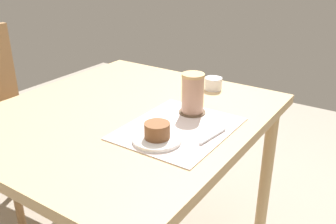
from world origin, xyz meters
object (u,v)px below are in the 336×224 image
(dining_table, at_px, (125,132))
(coffee_mug, at_px, (193,93))
(sugar_bowl, at_px, (213,84))
(pastry, at_px, (157,130))
(wooden_chair, at_px, (2,114))
(pastry_plate, at_px, (157,139))

(dining_table, relative_size, coffee_mug, 7.32)
(coffee_mug, bearing_deg, sugar_bowl, 11.55)
(pastry, distance_m, coffee_mug, 0.24)
(pastry, height_order, sugar_bowl, pastry)
(coffee_mug, xyz_separation_m, sugar_bowl, (0.26, 0.05, -0.05))
(wooden_chair, height_order, pastry_plate, wooden_chair)
(pastry_plate, bearing_deg, dining_table, 62.76)
(pastry_plate, relative_size, pastry, 1.94)
(pastry_plate, xyz_separation_m, pastry, (0.00, 0.00, 0.03))
(coffee_mug, bearing_deg, pastry_plate, -175.45)
(pastry_plate, xyz_separation_m, sugar_bowl, (0.50, 0.07, 0.02))
(dining_table, distance_m, sugar_bowl, 0.42)
(coffee_mug, bearing_deg, wooden_chair, 96.48)
(pastry_plate, bearing_deg, pastry, 0.00)
(pastry, relative_size, sugar_bowl, 1.10)
(pastry, xyz_separation_m, sugar_bowl, (0.50, 0.07, -0.01))
(dining_table, relative_size, pastry, 13.15)
(wooden_chair, bearing_deg, sugar_bowl, 107.70)
(dining_table, distance_m, wooden_chair, 0.80)
(wooden_chair, relative_size, coffee_mug, 6.55)
(wooden_chair, xyz_separation_m, pastry_plate, (-0.13, -1.02, 0.22))
(pastry, bearing_deg, wooden_chair, 82.87)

